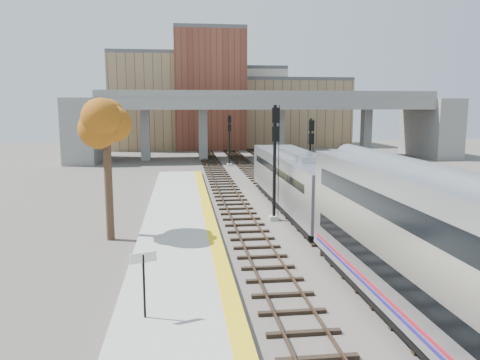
{
  "coord_description": "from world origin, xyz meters",
  "views": [
    {
      "loc": [
        -7.05,
        -21.23,
        7.39
      ],
      "look_at": [
        -3.17,
        9.64,
        2.5
      ],
      "focal_mm": 35.0,
      "sensor_mm": 36.0,
      "label": 1
    }
  ],
  "objects_px": {
    "tree": "(106,124)",
    "car_c": "(401,165)",
    "signal_mast_far": "(229,142)",
    "car_b": "(382,171)",
    "signal_mast_near": "(275,163)",
    "signal_mast_mid": "(310,162)",
    "car_a": "(343,172)",
    "locomotive": "(295,179)"
  },
  "relations": [
    {
      "from": "tree",
      "to": "car_c",
      "type": "bearing_deg",
      "value": 40.82
    },
    {
      "from": "signal_mast_far",
      "to": "car_c",
      "type": "height_order",
      "value": "signal_mast_far"
    },
    {
      "from": "signal_mast_far",
      "to": "car_b",
      "type": "xyz_separation_m",
      "value": [
        15.07,
        -11.39,
        -2.36
      ]
    },
    {
      "from": "signal_mast_near",
      "to": "car_c",
      "type": "bearing_deg",
      "value": 48.67
    },
    {
      "from": "signal_mast_near",
      "to": "signal_mast_mid",
      "type": "relative_size",
      "value": 1.16
    },
    {
      "from": "signal_mast_mid",
      "to": "car_a",
      "type": "bearing_deg",
      "value": 59.23
    },
    {
      "from": "car_a",
      "to": "locomotive",
      "type": "bearing_deg",
      "value": -144.5
    },
    {
      "from": "signal_mast_mid",
      "to": "signal_mast_far",
      "type": "xyz_separation_m",
      "value": [
        -4.1,
        22.41,
        -0.1
      ]
    },
    {
      "from": "signal_mast_near",
      "to": "car_b",
      "type": "height_order",
      "value": "signal_mast_near"
    },
    {
      "from": "tree",
      "to": "locomotive",
      "type": "bearing_deg",
      "value": 26.97
    },
    {
      "from": "signal_mast_mid",
      "to": "tree",
      "type": "relative_size",
      "value": 0.74
    },
    {
      "from": "signal_mast_mid",
      "to": "signal_mast_far",
      "type": "bearing_deg",
      "value": 100.37
    },
    {
      "from": "signal_mast_mid",
      "to": "car_c",
      "type": "distance_m",
      "value": 22.61
    },
    {
      "from": "car_a",
      "to": "car_c",
      "type": "distance_m",
      "value": 9.74
    },
    {
      "from": "car_b",
      "to": "car_c",
      "type": "relative_size",
      "value": 1.02
    },
    {
      "from": "locomotive",
      "to": "signal_mast_far",
      "type": "bearing_deg",
      "value": 94.66
    },
    {
      "from": "car_a",
      "to": "car_b",
      "type": "height_order",
      "value": "car_b"
    },
    {
      "from": "signal_mast_mid",
      "to": "car_a",
      "type": "relative_size",
      "value": 2.03
    },
    {
      "from": "car_a",
      "to": "car_b",
      "type": "distance_m",
      "value": 4.07
    },
    {
      "from": "signal_mast_near",
      "to": "tree",
      "type": "relative_size",
      "value": 0.86
    },
    {
      "from": "signal_mast_near",
      "to": "car_a",
      "type": "bearing_deg",
      "value": 58.35
    },
    {
      "from": "signal_mast_far",
      "to": "car_c",
      "type": "relative_size",
      "value": 1.73
    },
    {
      "from": "signal_mast_mid",
      "to": "car_a",
      "type": "height_order",
      "value": "signal_mast_mid"
    },
    {
      "from": "locomotive",
      "to": "signal_mast_near",
      "type": "xyz_separation_m",
      "value": [
        -2.1,
        -2.91,
        1.52
      ]
    },
    {
      "from": "signal_mast_near",
      "to": "locomotive",
      "type": "bearing_deg",
      "value": 54.17
    },
    {
      "from": "signal_mast_mid",
      "to": "car_b",
      "type": "xyz_separation_m",
      "value": [
        10.97,
        11.01,
        -2.45
      ]
    },
    {
      "from": "signal_mast_far",
      "to": "car_a",
      "type": "xyz_separation_m",
      "value": [
        11.05,
        -10.73,
        -2.43
      ]
    },
    {
      "from": "signal_mast_near",
      "to": "car_b",
      "type": "xyz_separation_m",
      "value": [
        15.07,
        17.27,
        -3.14
      ]
    },
    {
      "from": "car_a",
      "to": "car_b",
      "type": "bearing_deg",
      "value": -33.12
    },
    {
      "from": "locomotive",
      "to": "car_c",
      "type": "relative_size",
      "value": 5.17
    },
    {
      "from": "locomotive",
      "to": "car_a",
      "type": "height_order",
      "value": "locomotive"
    },
    {
      "from": "tree",
      "to": "car_b",
      "type": "distance_m",
      "value": 32.89
    },
    {
      "from": "signal_mast_mid",
      "to": "car_c",
      "type": "height_order",
      "value": "signal_mast_mid"
    },
    {
      "from": "signal_mast_mid",
      "to": "car_c",
      "type": "bearing_deg",
      "value": 45.99
    },
    {
      "from": "locomotive",
      "to": "car_a",
      "type": "xyz_separation_m",
      "value": [
        8.95,
        15.02,
        -1.69
      ]
    },
    {
      "from": "car_b",
      "to": "car_c",
      "type": "distance_m",
      "value": 6.93
    },
    {
      "from": "signal_mast_mid",
      "to": "tree",
      "type": "height_order",
      "value": "tree"
    },
    {
      "from": "signal_mast_mid",
      "to": "signal_mast_far",
      "type": "relative_size",
      "value": 1.02
    },
    {
      "from": "car_a",
      "to": "car_c",
      "type": "relative_size",
      "value": 0.87
    },
    {
      "from": "signal_mast_mid",
      "to": "tree",
      "type": "distance_m",
      "value": 17.31
    },
    {
      "from": "locomotive",
      "to": "tree",
      "type": "height_order",
      "value": "tree"
    },
    {
      "from": "tree",
      "to": "car_b",
      "type": "height_order",
      "value": "tree"
    }
  ]
}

